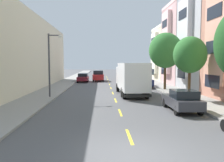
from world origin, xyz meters
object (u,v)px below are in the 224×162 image
object	(u,v)px
parked_suv_orange	(129,74)
parked_hatchback_forest	(124,73)
parked_hatchback_charcoal	(182,100)
parked_wagon_burgundy	(83,77)
delivery_box_truck	(131,77)
moving_red_sedan	(98,76)
street_tree_third	(165,51)
street_tree_second	(190,55)
parked_pickup_navy	(143,81)
street_lamp	(51,60)

from	to	relation	value
parked_suv_orange	parked_hatchback_forest	xyz separation A→B (m)	(0.12, 11.56, -0.23)
parked_hatchback_charcoal	parked_wagon_burgundy	bearing A→B (deg)	109.35
parked_wagon_burgundy	parked_suv_orange	size ratio (longest dim) A/B	0.97
delivery_box_truck	parked_wagon_burgundy	bearing A→B (deg)	110.35
parked_suv_orange	moving_red_sedan	size ratio (longest dim) A/B	1.01
delivery_box_truck	street_tree_third	bearing A→B (deg)	41.03
street_tree_second	parked_wagon_burgundy	world-z (taller)	street_tree_second
delivery_box_truck	parked_hatchback_forest	distance (m)	35.02
delivery_box_truck	parked_suv_orange	distance (m)	23.50
street_tree_third	parked_pickup_navy	world-z (taller)	street_tree_third
parked_wagon_burgundy	parked_suv_orange	xyz separation A→B (m)	(8.79, 6.54, 0.18)
street_tree_second	parked_suv_orange	xyz separation A→B (m)	(-2.04, 27.00, -3.00)
parked_suv_orange	parked_hatchback_forest	bearing A→B (deg)	89.40
street_lamp	parked_suv_orange	bearing A→B (deg)	67.57
parked_hatchback_charcoal	delivery_box_truck	bearing A→B (deg)	107.19
street_tree_third	parked_suv_orange	size ratio (longest dim) A/B	1.39
street_tree_second	moving_red_sedan	bearing A→B (deg)	110.22
street_tree_second	parked_pickup_navy	world-z (taller)	street_tree_second
parked_wagon_burgundy	parked_suv_orange	distance (m)	10.96
parked_wagon_burgundy	parked_suv_orange	bearing A→B (deg)	36.68
parked_suv_orange	delivery_box_truck	bearing A→B (deg)	-96.25
parked_suv_orange	parked_hatchback_charcoal	xyz separation A→B (m)	(-0.10, -31.28, -0.23)
street_tree_third	parked_hatchback_forest	size ratio (longest dim) A/B	1.68
street_lamp	moving_red_sedan	world-z (taller)	street_lamp
parked_hatchback_forest	delivery_box_truck	bearing A→B (deg)	-94.39
delivery_box_truck	parked_wagon_burgundy	size ratio (longest dim) A/B	1.63
street_tree_third	street_lamp	world-z (taller)	street_tree_third
parked_hatchback_forest	street_tree_second	bearing A→B (deg)	-87.15
street_tree_third	parked_suv_orange	xyz separation A→B (m)	(-2.04, 19.35, -3.79)
street_tree_second	parked_pickup_navy	xyz separation A→B (m)	(-1.91, 11.95, -3.16)
street_lamp	parked_hatchback_charcoal	bearing A→B (deg)	-31.91
street_tree_second	parked_hatchback_charcoal	size ratio (longest dim) A/B	1.36
street_tree_third	parked_wagon_burgundy	xyz separation A→B (m)	(-10.82, 12.80, -3.98)
delivery_box_truck	moving_red_sedan	distance (m)	18.97
street_tree_second	parked_pickup_navy	size ratio (longest dim) A/B	1.02
street_lamp	moving_red_sedan	size ratio (longest dim) A/B	1.22
parked_wagon_burgundy	parked_hatchback_charcoal	distance (m)	26.21
street_lamp	parked_hatchback_charcoal	size ratio (longest dim) A/B	1.46
parked_pickup_navy	street_tree_second	bearing A→B (deg)	-80.92
street_tree_third	parked_pickup_navy	xyz separation A→B (m)	(-1.91, 4.29, -3.95)
delivery_box_truck	parked_hatchback_charcoal	xyz separation A→B (m)	(2.45, -7.93, -1.12)
street_lamp	delivery_box_truck	world-z (taller)	street_lamp
delivery_box_truck	parked_suv_orange	size ratio (longest dim) A/B	1.58
parked_hatchback_charcoal	moving_red_sedan	size ratio (longest dim) A/B	0.84
street_tree_third	delivery_box_truck	size ratio (longest dim) A/B	0.88
street_tree_third	parked_wagon_burgundy	world-z (taller)	street_tree_third
street_tree_second	street_lamp	size ratio (longest dim) A/B	0.93
parked_suv_orange	parked_wagon_burgundy	bearing A→B (deg)	-143.32
street_lamp	parked_hatchback_forest	world-z (taller)	street_lamp
delivery_box_truck	parked_pickup_navy	world-z (taller)	delivery_box_truck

